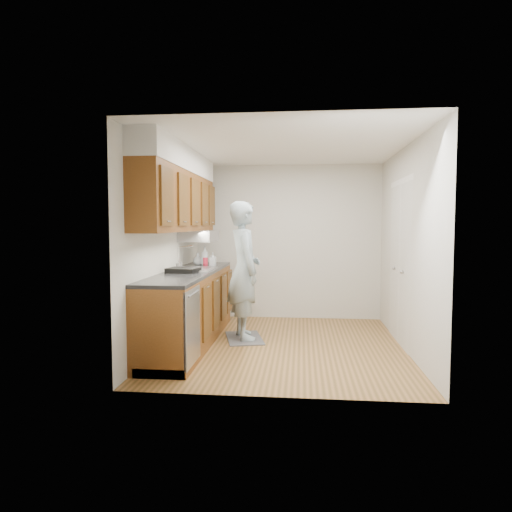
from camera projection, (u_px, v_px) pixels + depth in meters
The scene contains 15 objects.
floor at pixel (283, 345), 5.80m from camera, with size 3.50×3.50×0.00m, color olive.
ceiling at pixel (284, 146), 5.63m from camera, with size 3.50×3.50×0.00m, color white.
wall_left at pixel (167, 247), 5.86m from camera, with size 0.02×3.50×2.50m, color beige.
wall_right at pixel (406, 248), 5.56m from camera, with size 0.02×3.50×2.50m, color beige.
wall_back at pixel (288, 242), 7.45m from camera, with size 3.00×0.02×2.50m, color beige.
counter at pixel (190, 306), 5.88m from camera, with size 0.64×2.80×1.30m.
upper_cabinets at pixel (180, 192), 5.84m from camera, with size 0.47×2.80×1.21m.
closet_door at pixel (399, 264), 5.88m from camera, with size 0.02×1.22×2.05m, color white.
floor_mat at pixel (244, 338), 6.14m from camera, with size 0.46×0.77×0.01m, color slate.
person at pixel (244, 261), 6.07m from camera, with size 0.73×0.49×2.07m, color #8DA2AC.
soap_bottle_a at pixel (205, 256), 6.66m from camera, with size 0.11×0.11×0.28m, color silver.
soap_bottle_b at pixel (213, 259), 6.62m from camera, with size 0.08×0.09×0.19m, color silver.
soap_bottle_c at pixel (198, 259), 6.72m from camera, with size 0.14×0.14×0.18m, color silver.
soda_can at pixel (205, 262), 6.49m from camera, with size 0.07×0.07×0.13m, color red.
dish_rack at pixel (183, 270), 5.68m from camera, with size 0.37×0.31×0.06m, color black.
Camera 1 is at (0.23, -5.71, 1.54)m, focal length 32.00 mm.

